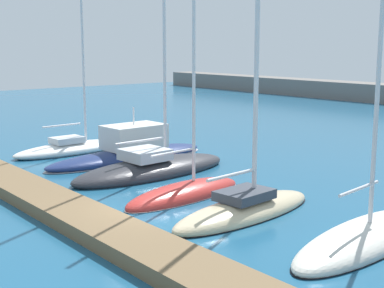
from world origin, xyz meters
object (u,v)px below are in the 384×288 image
at_px(sailboat_red_fourth, 185,193).
at_px(sailboat_sand_fifth, 245,206).
at_px(sailboat_white_nearest, 72,146).
at_px(sailboat_ivory_sixth, 365,235).
at_px(sailboat_charcoal_third, 152,167).
at_px(motorboat_navy_second, 130,151).

distance_m(sailboat_red_fourth, sailboat_sand_fifth, 3.38).
height_order(sailboat_white_nearest, sailboat_ivory_sixth, sailboat_ivory_sixth).
distance_m(sailboat_charcoal_third, sailboat_sand_fifth, 7.84).
relative_size(sailboat_white_nearest, motorboat_navy_second, 1.58).
height_order(sailboat_sand_fifth, sailboat_ivory_sixth, sailboat_ivory_sixth).
xyz_separation_m(sailboat_white_nearest, sailboat_red_fourth, (11.92, -0.92, -0.20)).
relative_size(sailboat_white_nearest, sailboat_red_fourth, 1.34).
bearing_deg(sailboat_charcoal_third, sailboat_red_fourth, -110.75).
bearing_deg(motorboat_navy_second, sailboat_charcoal_third, -108.60).
bearing_deg(motorboat_navy_second, sailboat_ivory_sixth, -96.88).
distance_m(sailboat_red_fourth, sailboat_ivory_sixth, 8.01).
relative_size(sailboat_white_nearest, sailboat_charcoal_third, 0.85).
relative_size(sailboat_white_nearest, sailboat_sand_fifth, 1.01).
xyz_separation_m(sailboat_red_fourth, sailboat_sand_fifth, (3.37, 0.22, 0.16)).
bearing_deg(motorboat_navy_second, sailboat_red_fourth, -109.35).
height_order(sailboat_charcoal_third, sailboat_red_fourth, sailboat_charcoal_third).
bearing_deg(sailboat_white_nearest, sailboat_ivory_sixth, -91.91).
relative_size(sailboat_red_fourth, sailboat_sand_fifth, 0.76).
height_order(motorboat_navy_second, sailboat_sand_fifth, sailboat_sand_fifth).
bearing_deg(motorboat_navy_second, sailboat_sand_fifth, -103.41).
xyz_separation_m(sailboat_white_nearest, sailboat_ivory_sixth, (19.85, 0.25, -0.16)).
bearing_deg(sailboat_charcoal_third, sailboat_sand_fifth, -101.74).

